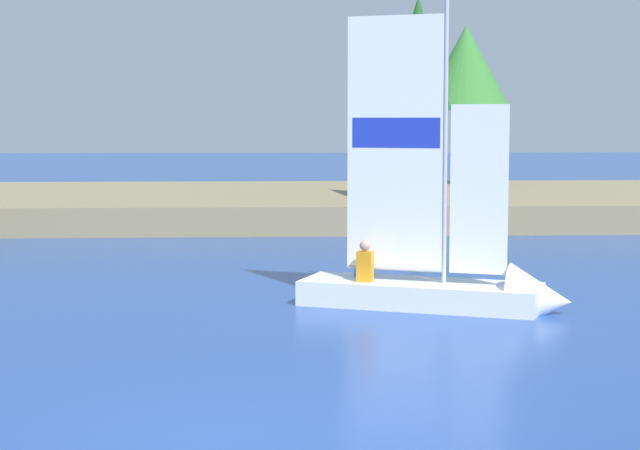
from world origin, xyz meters
name	(u,v)px	position (x,y,z in m)	size (l,w,h in m)	color
ground_plane	(218,437)	(0.00, 0.00, 0.00)	(200.00, 200.00, 0.00)	#234793
shore_bank	(250,204)	(0.00, 26.33, 0.43)	(80.00, 13.29, 0.87)	#897A56
shoreline_tree_left	(418,56)	(5.32, 22.27, 5.39)	(2.13, 2.13, 6.36)	brown
shoreline_tree_midleft	(466,66)	(8.32, 30.09, 5.46)	(3.34, 3.34, 6.17)	brown
sailboat	(461,284)	(4.04, 7.64, 0.44)	(5.03, 3.10, 6.09)	white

